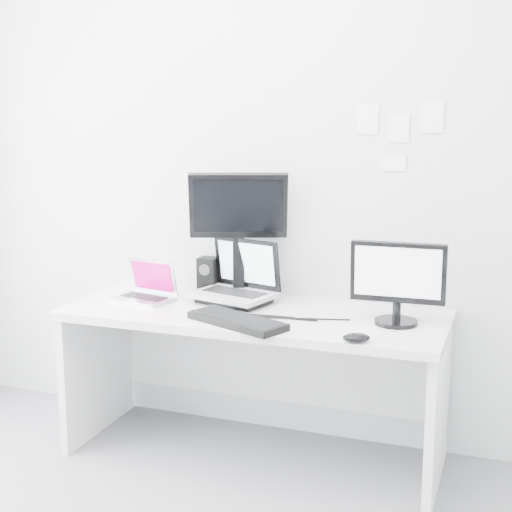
# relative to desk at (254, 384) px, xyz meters

# --- Properties ---
(back_wall) EXTENTS (3.60, 0.00, 3.60)m
(back_wall) POSITION_rel_desk_xyz_m (0.00, 0.35, 0.99)
(back_wall) COLOR silver
(back_wall) RESTS_ON ground
(desk) EXTENTS (1.80, 0.70, 0.73)m
(desk) POSITION_rel_desk_xyz_m (0.00, 0.00, 0.00)
(desk) COLOR silver
(desk) RESTS_ON ground
(macbook) EXTENTS (0.32, 0.26, 0.21)m
(macbook) POSITION_rel_desk_xyz_m (-0.58, -0.01, 0.47)
(macbook) COLOR #AEAEB3
(macbook) RESTS_ON desk
(speaker) EXTENTS (0.12, 0.12, 0.19)m
(speaker) POSITION_rel_desk_xyz_m (-0.35, 0.27, 0.46)
(speaker) COLOR black
(speaker) RESTS_ON desk
(dell_laptop) EXTENTS (0.44, 0.38, 0.32)m
(dell_laptop) POSITION_rel_desk_xyz_m (-0.15, 0.10, 0.52)
(dell_laptop) COLOR #9FA1A7
(dell_laptop) RESTS_ON desk
(rear_monitor) EXTENTS (0.51, 0.33, 0.66)m
(rear_monitor) POSITION_rel_desk_xyz_m (-0.15, 0.20, 0.69)
(rear_monitor) COLOR black
(rear_monitor) RESTS_ON desk
(samsung_monitor) EXTENTS (0.42, 0.20, 0.38)m
(samsung_monitor) POSITION_rel_desk_xyz_m (0.67, 0.01, 0.56)
(samsung_monitor) COLOR black
(samsung_monitor) RESTS_ON desk
(keyboard) EXTENTS (0.50, 0.34, 0.03)m
(keyboard) POSITION_rel_desk_xyz_m (0.01, -0.24, 0.38)
(keyboard) COLOR black
(keyboard) RESTS_ON desk
(mouse) EXTENTS (0.13, 0.11, 0.04)m
(mouse) POSITION_rel_desk_xyz_m (0.56, -0.31, 0.38)
(mouse) COLOR black
(mouse) RESTS_ON desk
(wall_note_0) EXTENTS (0.10, 0.00, 0.14)m
(wall_note_0) POSITION_rel_desk_xyz_m (0.45, 0.34, 1.26)
(wall_note_0) COLOR white
(wall_note_0) RESTS_ON back_wall
(wall_note_1) EXTENTS (0.09, 0.00, 0.13)m
(wall_note_1) POSITION_rel_desk_xyz_m (0.60, 0.34, 1.22)
(wall_note_1) COLOR white
(wall_note_1) RESTS_ON back_wall
(wall_note_2) EXTENTS (0.10, 0.00, 0.14)m
(wall_note_2) POSITION_rel_desk_xyz_m (0.75, 0.34, 1.26)
(wall_note_2) COLOR white
(wall_note_2) RESTS_ON back_wall
(wall_note_3) EXTENTS (0.11, 0.00, 0.08)m
(wall_note_3) POSITION_rel_desk_xyz_m (0.58, 0.34, 1.05)
(wall_note_3) COLOR white
(wall_note_3) RESTS_ON back_wall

